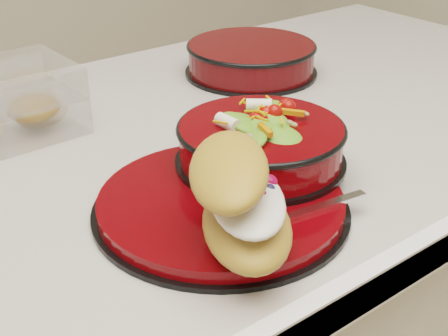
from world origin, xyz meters
TOP-DOWN VIEW (x-y plane):
  - island_counter at (0.00, -0.00)m, footprint 1.24×0.74m
  - dinner_plate at (-0.24, -0.19)m, footprint 0.28×0.28m
  - salad_bowl at (-0.15, -0.16)m, footprint 0.21×0.21m
  - croissant at (-0.27, -0.27)m, footprint 0.16×0.19m
  - fork at (-0.19, -0.27)m, footprint 0.15×0.04m
  - pastry_box at (-0.35, 0.15)m, footprint 0.20×0.15m
  - extra_bowl at (0.08, 0.14)m, footprint 0.23×0.23m

SIDE VIEW (x-z plane):
  - island_counter at x=0.00m, z-range 0.00..0.91m
  - dinner_plate at x=-0.24m, z-range 0.90..0.92m
  - fork at x=-0.19m, z-range 0.92..0.92m
  - extra_bowl at x=0.08m, z-range 0.90..0.96m
  - pastry_box at x=-0.35m, z-range 0.90..0.99m
  - salad_bowl at x=-0.15m, z-range 0.91..1.00m
  - croissant at x=-0.27m, z-range 0.92..1.01m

